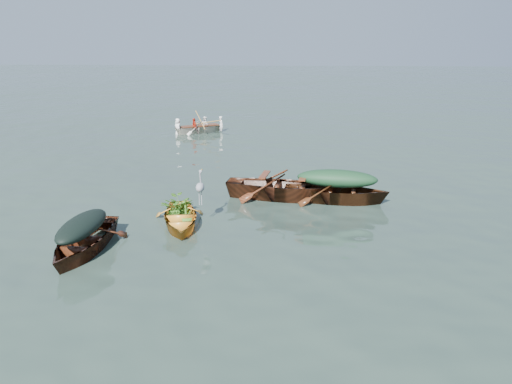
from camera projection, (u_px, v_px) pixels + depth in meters
The scene contains 13 objects.
ground at pixel (281, 225), 13.00m from camera, with size 140.00×140.00×0.00m, color #2B3D34.
yellow_dinghy at pixel (180, 226), 12.95m from camera, with size 1.29×2.99×0.79m, color orange.
dark_covered_boat at pixel (85, 251), 11.42m from camera, with size 1.38×3.70×0.93m, color #4D2812.
green_tarp_boat at pixel (336, 202), 14.80m from camera, with size 1.33×4.26×0.99m, color #442610.
open_wooden_boat at pixel (284, 199), 15.08m from camera, with size 1.51×4.86×1.16m, color #592916.
rowed_boat at pixel (200, 133), 25.22m from camera, with size 1.05×3.49×0.79m, color silver.
dark_tarp_cover at pixel (82, 224), 11.22m from camera, with size 0.76×2.04×0.40m, color black.
green_tarp_cover at pixel (337, 178), 14.57m from camera, with size 0.73×2.34×0.52m, color #143218.
thwart_benches at pixel (284, 180), 14.90m from camera, with size 0.91×2.43×0.04m, color #532513, non-canonical shape.
heron at pixel (200, 193), 12.83m from camera, with size 0.28×0.40×0.92m, color #96989E, non-canonical shape.
dinghy_weeds at pixel (180, 194), 13.26m from camera, with size 0.70×0.90×0.60m, color #366C1C.
rowers at pixel (200, 117), 24.99m from camera, with size 0.94×2.44×0.76m, color silver.
oars at pixel (200, 124), 25.10m from camera, with size 2.60×0.60×0.06m, color olive, non-canonical shape.
Camera 1 is at (0.11, -12.15, 4.74)m, focal length 35.00 mm.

